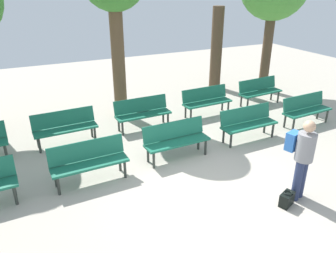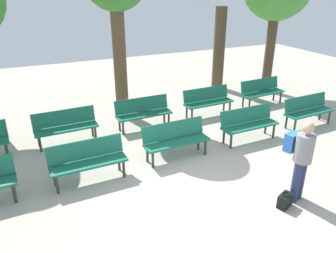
{
  "view_description": "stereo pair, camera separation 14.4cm",
  "coord_description": "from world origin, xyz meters",
  "px_view_note": "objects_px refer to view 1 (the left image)",
  "views": [
    {
      "loc": [
        -3.28,
        -4.7,
        3.94
      ],
      "look_at": [
        0.0,
        2.21,
        0.55
      ],
      "focal_mm": 35.3,
      "sensor_mm": 36.0,
      "label": 1
    },
    {
      "loc": [
        -3.15,
        -4.76,
        3.94
      ],
      "look_at": [
        0.0,
        2.21,
        0.55
      ],
      "focal_mm": 35.3,
      "sensor_mm": 36.0,
      "label": 2
    }
  ],
  "objects_px": {
    "bench_r0_c3": "(248,122)",
    "bench_r1_c1": "(65,126)",
    "bench_r1_c2": "(142,111)",
    "bench_r1_c3": "(206,100)",
    "visitor_with_backpack": "(302,155)",
    "bench_r0_c1": "(89,160)",
    "bench_r0_c2": "(176,138)",
    "bench_r1_c4": "(259,90)",
    "tree_1": "(216,49)",
    "handbag": "(287,199)",
    "bench_r0_c4": "(306,108)"
  },
  "relations": [
    {
      "from": "bench_r1_c4",
      "to": "bench_r1_c1",
      "type": "bearing_deg",
      "value": 178.44
    },
    {
      "from": "bench_r0_c2",
      "to": "visitor_with_backpack",
      "type": "relative_size",
      "value": 0.98
    },
    {
      "from": "bench_r0_c4",
      "to": "handbag",
      "type": "height_order",
      "value": "bench_r0_c4"
    },
    {
      "from": "bench_r1_c3",
      "to": "visitor_with_backpack",
      "type": "height_order",
      "value": "visitor_with_backpack"
    },
    {
      "from": "handbag",
      "to": "bench_r1_c1",
      "type": "bearing_deg",
      "value": 126.6
    },
    {
      "from": "bench_r0_c1",
      "to": "bench_r0_c2",
      "type": "relative_size",
      "value": 1.0
    },
    {
      "from": "bench_r0_c3",
      "to": "bench_r1_c3",
      "type": "height_order",
      "value": "same"
    },
    {
      "from": "bench_r0_c4",
      "to": "handbag",
      "type": "bearing_deg",
      "value": -142.85
    },
    {
      "from": "handbag",
      "to": "bench_r0_c2",
      "type": "bearing_deg",
      "value": 112.26
    },
    {
      "from": "bench_r0_c1",
      "to": "handbag",
      "type": "bearing_deg",
      "value": -39.48
    },
    {
      "from": "bench_r1_c2",
      "to": "handbag",
      "type": "bearing_deg",
      "value": -77.03
    },
    {
      "from": "bench_r0_c2",
      "to": "bench_r0_c4",
      "type": "xyz_separation_m",
      "value": [
        4.35,
        0.16,
        0.0
      ]
    },
    {
      "from": "bench_r1_c1",
      "to": "tree_1",
      "type": "bearing_deg",
      "value": 20.05
    },
    {
      "from": "bench_r1_c4",
      "to": "handbag",
      "type": "xyz_separation_m",
      "value": [
        -3.22,
        -4.74,
        -0.37
      ]
    },
    {
      "from": "bench_r1_c3",
      "to": "visitor_with_backpack",
      "type": "distance_m",
      "value": 4.59
    },
    {
      "from": "bench_r1_c2",
      "to": "handbag",
      "type": "height_order",
      "value": "bench_r1_c2"
    },
    {
      "from": "bench_r1_c2",
      "to": "bench_r1_c4",
      "type": "relative_size",
      "value": 0.99
    },
    {
      "from": "bench_r1_c2",
      "to": "bench_r1_c1",
      "type": "bearing_deg",
      "value": -178.88
    },
    {
      "from": "bench_r1_c3",
      "to": "bench_r0_c4",
      "type": "bearing_deg",
      "value": -42.09
    },
    {
      "from": "bench_r1_c1",
      "to": "visitor_with_backpack",
      "type": "height_order",
      "value": "visitor_with_backpack"
    },
    {
      "from": "bench_r1_c1",
      "to": "visitor_with_backpack",
      "type": "relative_size",
      "value": 0.98
    },
    {
      "from": "bench_r0_c4",
      "to": "bench_r1_c2",
      "type": "bearing_deg",
      "value": 155.0
    },
    {
      "from": "bench_r1_c2",
      "to": "bench_r1_c3",
      "type": "bearing_deg",
      "value": 0.99
    },
    {
      "from": "bench_r0_c3",
      "to": "bench_r0_c4",
      "type": "bearing_deg",
      "value": 0.9
    },
    {
      "from": "bench_r0_c2",
      "to": "bench_r1_c2",
      "type": "bearing_deg",
      "value": 90.48
    },
    {
      "from": "bench_r0_c3",
      "to": "bench_r1_c1",
      "type": "relative_size",
      "value": 1.0
    },
    {
      "from": "bench_r0_c4",
      "to": "bench_r1_c2",
      "type": "relative_size",
      "value": 1.01
    },
    {
      "from": "bench_r0_c1",
      "to": "bench_r1_c2",
      "type": "distance_m",
      "value": 2.93
    },
    {
      "from": "bench_r1_c4",
      "to": "tree_1",
      "type": "bearing_deg",
      "value": 94.41
    },
    {
      "from": "bench_r0_c2",
      "to": "visitor_with_backpack",
      "type": "xyz_separation_m",
      "value": [
        1.41,
        -2.47,
        0.43
      ]
    },
    {
      "from": "bench_r1_c2",
      "to": "visitor_with_backpack",
      "type": "distance_m",
      "value": 4.7
    },
    {
      "from": "bench_r1_c1",
      "to": "bench_r1_c3",
      "type": "bearing_deg",
      "value": -0.0
    },
    {
      "from": "bench_r0_c4",
      "to": "bench_r1_c3",
      "type": "distance_m",
      "value": 2.94
    },
    {
      "from": "bench_r0_c1",
      "to": "bench_r1_c1",
      "type": "bearing_deg",
      "value": 92.52
    },
    {
      "from": "bench_r1_c4",
      "to": "visitor_with_backpack",
      "type": "bearing_deg",
      "value": -125.72
    },
    {
      "from": "bench_r0_c1",
      "to": "bench_r0_c4",
      "type": "xyz_separation_m",
      "value": [
        6.47,
        0.3,
        0.0
      ]
    },
    {
      "from": "bench_r0_c1",
      "to": "bench_r0_c3",
      "type": "bearing_deg",
      "value": 1.1
    },
    {
      "from": "bench_r0_c1",
      "to": "handbag",
      "type": "height_order",
      "value": "bench_r0_c1"
    },
    {
      "from": "bench_r1_c1",
      "to": "bench_r1_c3",
      "type": "distance_m",
      "value": 4.37
    },
    {
      "from": "visitor_with_backpack",
      "to": "bench_r1_c2",
      "type": "bearing_deg",
      "value": -87.37
    },
    {
      "from": "bench_r1_c1",
      "to": "bench_r0_c3",
      "type": "bearing_deg",
      "value": -24.36
    },
    {
      "from": "bench_r1_c1",
      "to": "bench_r1_c2",
      "type": "bearing_deg",
      "value": 0.06
    },
    {
      "from": "bench_r0_c1",
      "to": "tree_1",
      "type": "distance_m",
      "value": 7.66
    },
    {
      "from": "bench_r1_c2",
      "to": "visitor_with_backpack",
      "type": "height_order",
      "value": "visitor_with_backpack"
    },
    {
      "from": "bench_r1_c3",
      "to": "bench_r1_c4",
      "type": "bearing_deg",
      "value": 0.41
    },
    {
      "from": "bench_r0_c1",
      "to": "visitor_with_backpack",
      "type": "xyz_separation_m",
      "value": [
        3.53,
        -2.33,
        0.43
      ]
    },
    {
      "from": "visitor_with_backpack",
      "to": "handbag",
      "type": "height_order",
      "value": "visitor_with_backpack"
    },
    {
      "from": "bench_r0_c1",
      "to": "bench_r0_c2",
      "type": "distance_m",
      "value": 2.12
    },
    {
      "from": "bench_r0_c2",
      "to": "tree_1",
      "type": "distance_m",
      "value": 6.02
    },
    {
      "from": "bench_r1_c1",
      "to": "bench_r1_c4",
      "type": "xyz_separation_m",
      "value": [
        6.55,
        0.26,
        0.0
      ]
    }
  ]
}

